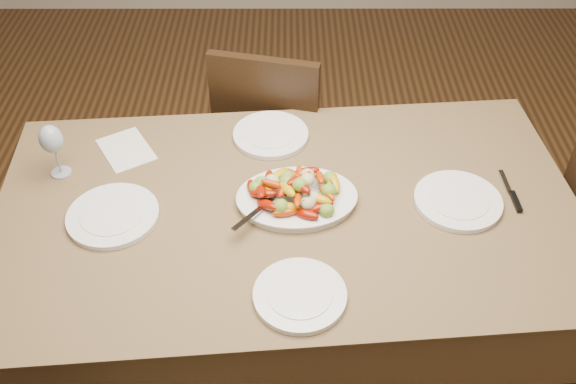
# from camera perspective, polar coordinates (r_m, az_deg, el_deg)

# --- Properties ---
(floor) EXTENTS (6.00, 6.00, 0.00)m
(floor) POSITION_cam_1_polar(r_m,az_deg,el_deg) (2.51, -1.47, -16.46)
(floor) COLOR #3D2612
(floor) RESTS_ON ground
(dining_table) EXTENTS (1.92, 1.18, 0.76)m
(dining_table) POSITION_cam_1_polar(r_m,az_deg,el_deg) (2.29, 0.00, -8.12)
(dining_table) COLOR brown
(dining_table) RESTS_ON ground
(chair_far) EXTENTS (0.50, 0.50, 0.95)m
(chair_far) POSITION_cam_1_polar(r_m,az_deg,el_deg) (2.77, -1.02, 5.33)
(chair_far) COLOR black
(chair_far) RESTS_ON ground
(serving_platter) EXTENTS (0.39, 0.30, 0.02)m
(serving_platter) POSITION_cam_1_polar(r_m,az_deg,el_deg) (2.02, 0.79, -0.69)
(serving_platter) COLOR white
(serving_platter) RESTS_ON dining_table
(roasted_vegetables) EXTENTS (0.32, 0.23, 0.09)m
(roasted_vegetables) POSITION_cam_1_polar(r_m,az_deg,el_deg) (1.98, 0.80, 0.51)
(roasted_vegetables) COLOR #821102
(roasted_vegetables) RESTS_ON serving_platter
(serving_spoon) EXTENTS (0.26, 0.21, 0.03)m
(serving_spoon) POSITION_cam_1_polar(r_m,az_deg,el_deg) (1.96, -0.99, -0.76)
(serving_spoon) COLOR #9EA0A8
(serving_spoon) RESTS_ON serving_platter
(plate_left) EXTENTS (0.28, 0.28, 0.02)m
(plate_left) POSITION_cam_1_polar(r_m,az_deg,el_deg) (2.05, -15.30, -2.05)
(plate_left) COLOR white
(plate_left) RESTS_ON dining_table
(plate_right) EXTENTS (0.28, 0.28, 0.02)m
(plate_right) POSITION_cam_1_polar(r_m,az_deg,el_deg) (2.09, 14.86, -0.78)
(plate_right) COLOR white
(plate_right) RESTS_ON dining_table
(plate_far) EXTENTS (0.27, 0.27, 0.02)m
(plate_far) POSITION_cam_1_polar(r_m,az_deg,el_deg) (2.28, -1.55, 5.09)
(plate_far) COLOR white
(plate_far) RESTS_ON dining_table
(plate_near) EXTENTS (0.26, 0.26, 0.02)m
(plate_near) POSITION_cam_1_polar(r_m,az_deg,el_deg) (1.77, 1.06, -9.17)
(plate_near) COLOR white
(plate_near) RESTS_ON dining_table
(wine_glass) EXTENTS (0.08, 0.08, 0.20)m
(wine_glass) POSITION_cam_1_polar(r_m,az_deg,el_deg) (2.20, -20.07, 3.60)
(wine_glass) COLOR #8C99A5
(wine_glass) RESTS_ON dining_table
(menu_card) EXTENTS (0.24, 0.26, 0.00)m
(menu_card) POSITION_cam_1_polar(r_m,az_deg,el_deg) (2.30, -14.19, 3.69)
(menu_card) COLOR silver
(menu_card) RESTS_ON dining_table
(table_knife) EXTENTS (0.02, 0.20, 0.01)m
(table_knife) POSITION_cam_1_polar(r_m,az_deg,el_deg) (2.17, 19.18, -0.07)
(table_knife) COLOR #9EA0A8
(table_knife) RESTS_ON dining_table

